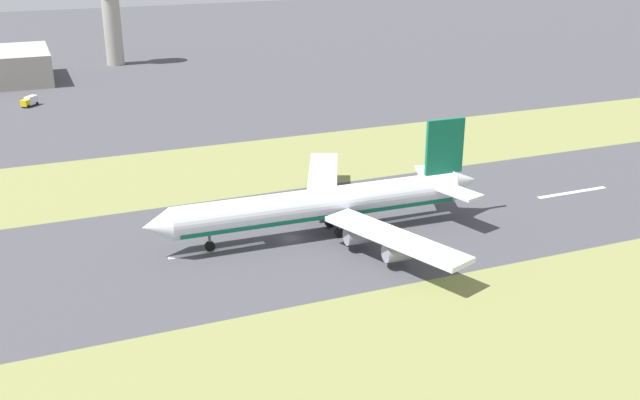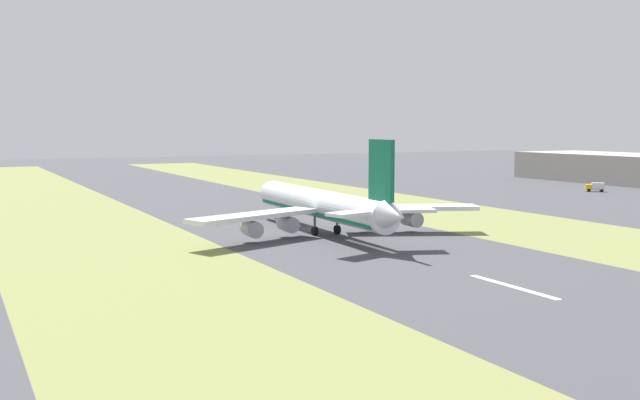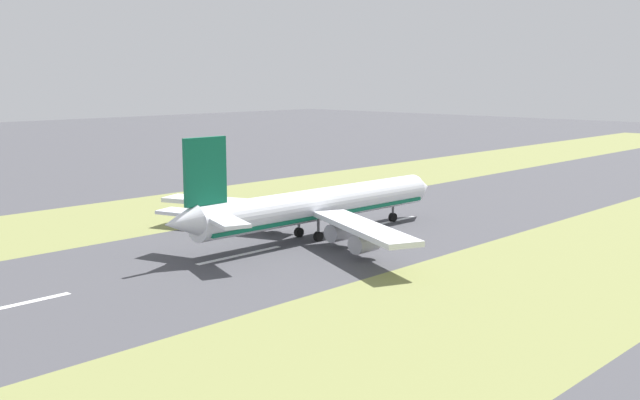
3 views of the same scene
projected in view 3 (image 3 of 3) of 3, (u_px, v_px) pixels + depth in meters
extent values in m
plane|color=#424247|center=(342.00, 232.00, 144.54)|extent=(800.00, 800.00, 0.00)
cube|color=olive|center=(200.00, 205.00, 175.20)|extent=(40.00, 600.00, 0.01)
cube|color=olive|center=(562.00, 274.00, 113.88)|extent=(40.00, 600.00, 0.01)
cube|color=silver|center=(5.00, 307.00, 97.57)|extent=(1.20, 18.00, 0.01)
cube|color=silver|center=(240.00, 255.00, 126.12)|extent=(1.20, 18.00, 0.01)
cube|color=silver|center=(388.00, 222.00, 154.66)|extent=(1.20, 18.00, 0.01)
cylinder|color=silver|center=(320.00, 204.00, 139.65)|extent=(7.60, 56.15, 6.00)
cone|color=silver|center=(421.00, 187.00, 160.82)|extent=(6.02, 5.17, 5.88)
cone|color=silver|center=(181.00, 222.00, 118.02)|extent=(5.27, 6.14, 5.10)
cube|color=#0F6647|center=(320.00, 213.00, 139.92)|extent=(7.24, 53.90, 0.70)
cube|color=silver|center=(231.00, 202.00, 147.07)|extent=(29.28, 15.71, 0.90)
cube|color=silver|center=(364.00, 228.00, 122.52)|extent=(28.97, 17.13, 0.90)
cylinder|color=#93939E|center=(272.00, 218.00, 143.74)|extent=(3.34, 4.89, 3.20)
cylinder|color=#93939E|center=(229.00, 215.00, 147.62)|extent=(3.34, 4.89, 3.20)
cylinder|color=#93939E|center=(340.00, 232.00, 131.11)|extent=(3.34, 4.89, 3.20)
cylinder|color=#93939E|center=(365.00, 243.00, 122.37)|extent=(3.34, 4.89, 3.20)
cube|color=#0F6647|center=(205.00, 171.00, 120.23)|extent=(1.03, 8.02, 11.00)
cube|color=silver|center=(187.00, 213.00, 125.31)|extent=(10.83, 7.04, 0.60)
cube|color=silver|center=(227.00, 222.00, 117.59)|extent=(10.90, 7.51, 0.60)
cylinder|color=#59595E|center=(393.00, 210.00, 155.02)|extent=(0.50, 0.50, 3.20)
cylinder|color=black|center=(393.00, 217.00, 155.28)|extent=(0.95, 1.83, 1.80)
cylinder|color=#59595E|center=(299.00, 224.00, 140.00)|extent=(0.50, 0.50, 3.20)
cylinder|color=black|center=(299.00, 232.00, 140.26)|extent=(0.95, 1.83, 1.80)
cylinder|color=#59595E|center=(318.00, 228.00, 136.35)|extent=(0.50, 0.50, 3.20)
cylinder|color=black|center=(318.00, 236.00, 136.61)|extent=(0.95, 1.83, 1.80)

